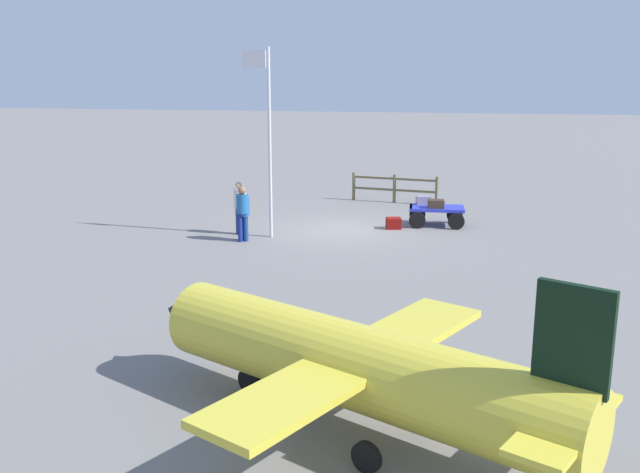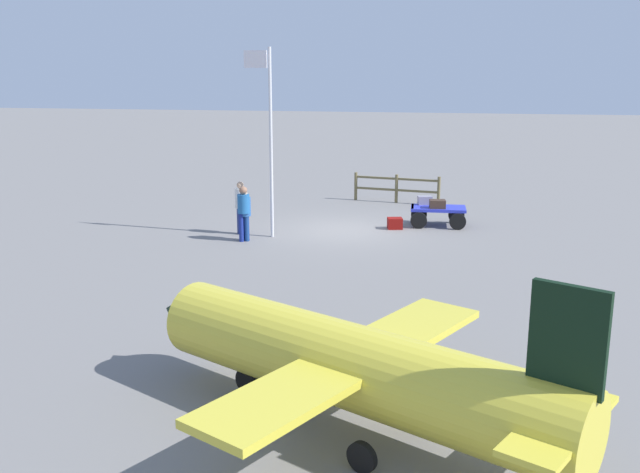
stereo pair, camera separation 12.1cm
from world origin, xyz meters
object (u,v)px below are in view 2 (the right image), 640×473
Objects in this scene: suitcase_navy at (395,223)px; flagpole at (268,130)px; luggage_cart at (437,212)px; worker_lead at (244,208)px; worker_trailing at (245,211)px; suitcase_tan at (437,204)px; suitcase_olive at (425,200)px; worker_supervisor at (241,203)px; airplane_near at (339,361)px.

suitcase_navy is 0.09× the size of flagpole.
flagpole is at bearing 26.22° from luggage_cart.
worker_lead is 1.10× the size of worker_trailing.
luggage_cart is 1.09× the size of worker_lead.
suitcase_olive is (0.44, -0.56, 0.01)m from suitcase_tan.
flagpole reaches higher than luggage_cart.
luggage_cart is 3.54× the size of suitcase_olive.
worker_supervisor is at bearing 18.90° from suitcase_navy.
worker_supervisor is 12.90m from airplane_near.
suitcase_navy is at bearing 49.54° from suitcase_olive.
worker_lead reaches higher than luggage_cart.
suitcase_navy is (1.36, 0.52, -0.60)m from suitcase_tan.
suitcase_tan is (0.01, 0.21, 0.33)m from luggage_cart.
suitcase_olive is at bearing -130.46° from suitcase_navy.
worker_trailing is at bearing 114.55° from worker_supervisor.
suitcase_olive is at bearing -92.61° from airplane_near.
suitcase_navy is 0.32× the size of worker_lead.
luggage_cart is at bearing -158.96° from worker_supervisor.
airplane_near is at bearing 112.88° from worker_trailing.
suitcase_olive is 6.39m from worker_trailing.
worker_lead is 11.93m from airplane_near.
worker_supervisor reaches higher than suitcase_navy.
worker_lead is at bearing 29.79° from suitcase_navy.
airplane_near is (1.12, 14.24, 0.62)m from luggage_cart.
flagpole is at bearing -134.84° from worker_trailing.
suitcase_olive is at bearing -145.97° from worker_lead.
airplane_near is (-5.04, 11.87, 0.07)m from worker_supervisor.
worker_trailing is 0.27× the size of flagpole.
worker_trailing is at bearing 28.93° from suitcase_navy.
worker_lead is (5.34, 3.61, 0.23)m from suitcase_olive.
worker_trailing is 12.01m from airplane_near.
flagpole is (4.71, 2.89, 2.55)m from suitcase_olive.
worker_supervisor is (4.79, 1.64, 0.81)m from suitcase_navy.
worker_trailing is (-0.00, -0.09, -0.10)m from worker_lead.
flagpole reaches higher than suitcase_navy.
suitcase_olive reaches higher than suitcase_tan.
worker_trailing is at bearing 45.16° from flagpole.
worker_lead is at bearing -66.94° from airplane_near.
worker_lead reaches higher than worker_trailing.
worker_trailing is at bearing 28.73° from luggage_cart.
suitcase_navy is at bearing -154.45° from flagpole.
worker_lead is (4.42, 2.53, 0.84)m from suitcase_navy.
worker_supervisor is 2.55m from flagpole.
luggage_cart is 3.37× the size of suitcase_navy.
airplane_near is (-4.67, 11.07, 0.15)m from worker_trailing.
suitcase_tan is at bearing 128.29° from suitcase_olive.
worker_lead is at bearing 27.80° from suitcase_tan.
worker_supervisor is at bearing -67.83° from worker_lead.
luggage_cart is 6.67m from worker_lead.
luggage_cart is at bearing -151.27° from worker_trailing.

